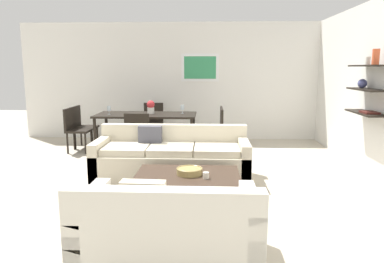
% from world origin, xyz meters
% --- Properties ---
extents(ground_plane, '(18.00, 18.00, 0.00)m').
position_xyz_m(ground_plane, '(0.00, 0.00, 0.00)').
color(ground_plane, '#BCB29E').
extents(back_wall_unit, '(8.40, 0.09, 2.70)m').
position_xyz_m(back_wall_unit, '(0.30, 3.53, 1.35)').
color(back_wall_unit, silver).
rests_on(back_wall_unit, ground).
extents(right_wall_shelf_unit, '(0.34, 8.20, 2.70)m').
position_xyz_m(right_wall_shelf_unit, '(3.03, 0.60, 1.35)').
color(right_wall_shelf_unit, silver).
rests_on(right_wall_shelf_unit, ground).
extents(sofa_beige, '(2.31, 0.90, 0.78)m').
position_xyz_m(sofa_beige, '(-0.05, 0.34, 0.29)').
color(sofa_beige, beige).
rests_on(sofa_beige, ground).
extents(loveseat_white, '(1.54, 0.90, 0.78)m').
position_xyz_m(loveseat_white, '(0.18, -2.11, 0.29)').
color(loveseat_white, silver).
rests_on(loveseat_white, ground).
extents(coffee_table, '(1.28, 1.04, 0.38)m').
position_xyz_m(coffee_table, '(0.26, -0.81, 0.19)').
color(coffee_table, '#38281E').
rests_on(coffee_table, ground).
extents(decorative_bowl, '(0.32, 0.32, 0.08)m').
position_xyz_m(decorative_bowl, '(0.28, -0.73, 0.42)').
color(decorative_bowl, '#99844C').
rests_on(decorative_bowl, coffee_table).
extents(candle_jar, '(0.07, 0.07, 0.08)m').
position_xyz_m(candle_jar, '(0.48, -0.89, 0.42)').
color(candle_jar, silver).
rests_on(candle_jar, coffee_table).
extents(dining_table, '(2.00, 0.92, 0.75)m').
position_xyz_m(dining_table, '(-0.76, 2.21, 0.68)').
color(dining_table, black).
rests_on(dining_table, ground).
extents(dining_chair_head, '(0.44, 0.44, 0.88)m').
position_xyz_m(dining_chair_head, '(-0.76, 3.07, 0.50)').
color(dining_chair_head, black).
rests_on(dining_chair_head, ground).
extents(dining_chair_left_far, '(0.44, 0.44, 0.88)m').
position_xyz_m(dining_chair_left_far, '(-2.17, 2.41, 0.50)').
color(dining_chair_left_far, black).
rests_on(dining_chair_left_far, ground).
extents(dining_chair_right_far, '(0.44, 0.44, 0.88)m').
position_xyz_m(dining_chair_right_far, '(0.65, 2.41, 0.50)').
color(dining_chair_right_far, black).
rests_on(dining_chair_right_far, ground).
extents(dining_chair_left_near, '(0.44, 0.44, 0.88)m').
position_xyz_m(dining_chair_left_near, '(-2.17, 2.00, 0.50)').
color(dining_chair_left_near, black).
rests_on(dining_chair_left_near, ground).
extents(dining_chair_foot, '(0.44, 0.44, 0.88)m').
position_xyz_m(dining_chair_foot, '(-0.76, 1.34, 0.50)').
color(dining_chair_foot, black).
rests_on(dining_chair_foot, ground).
extents(dining_chair_right_near, '(0.44, 0.44, 0.88)m').
position_xyz_m(dining_chair_right_near, '(0.65, 2.00, 0.50)').
color(dining_chair_right_near, black).
rests_on(dining_chair_right_near, ground).
extents(wine_glass_head, '(0.07, 0.07, 0.17)m').
position_xyz_m(wine_glass_head, '(-0.76, 2.60, 0.87)').
color(wine_glass_head, silver).
rests_on(wine_glass_head, dining_table).
extents(wine_glass_left_near, '(0.07, 0.07, 0.17)m').
position_xyz_m(wine_glass_left_near, '(-1.48, 2.09, 0.86)').
color(wine_glass_left_near, silver).
rests_on(wine_glass_left_near, dining_table).
extents(wine_glass_right_far, '(0.07, 0.07, 0.18)m').
position_xyz_m(wine_glass_right_far, '(-0.03, 2.32, 0.87)').
color(wine_glass_right_far, silver).
rests_on(wine_glass_right_far, dining_table).
extents(centerpiece_vase, '(0.16, 0.16, 0.27)m').
position_xyz_m(centerpiece_vase, '(-0.67, 2.26, 0.89)').
color(centerpiece_vase, silver).
rests_on(centerpiece_vase, dining_table).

